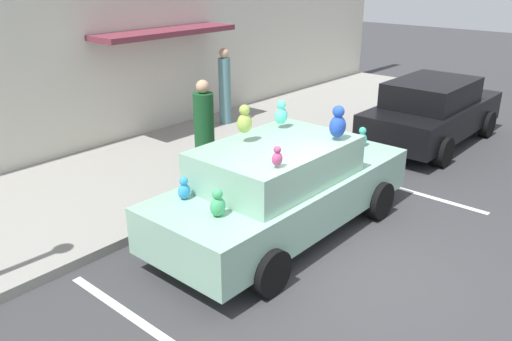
% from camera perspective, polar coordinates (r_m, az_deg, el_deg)
% --- Properties ---
extents(ground_plane, '(60.00, 60.00, 0.00)m').
position_cam_1_polar(ground_plane, '(7.47, 10.79, -10.98)').
color(ground_plane, '#38383A').
extents(sidewalk, '(24.00, 4.00, 0.15)m').
position_cam_1_polar(sidewalk, '(10.50, -13.21, -0.74)').
color(sidewalk, gray).
rests_on(sidewalk, ground).
extents(storefront_building, '(24.00, 1.25, 6.40)m').
position_cam_1_polar(storefront_building, '(11.61, -21.08, 16.45)').
color(storefront_building, beige).
rests_on(storefront_building, ground).
extents(parking_stripe_front, '(0.12, 3.60, 0.01)m').
position_cam_1_polar(parking_stripe_front, '(10.34, 14.89, -1.70)').
color(parking_stripe_front, silver).
rests_on(parking_stripe_front, ground).
extents(parking_stripe_rear, '(0.12, 3.60, 0.01)m').
position_cam_1_polar(parking_stripe_rear, '(6.37, -10.49, -17.49)').
color(parking_stripe_rear, silver).
rests_on(parking_stripe_rear, ground).
extents(plush_covered_car, '(4.64, 2.00, 2.11)m').
position_cam_1_polar(plush_covered_car, '(7.99, 2.98, -1.80)').
color(plush_covered_car, '#8FBEA4').
rests_on(plush_covered_car, ground).
extents(parked_sedan_behind, '(4.34, 1.96, 1.54)m').
position_cam_1_polar(parked_sedan_behind, '(12.90, 18.84, 6.23)').
color(parked_sedan_behind, black).
rests_on(parked_sedan_behind, ground).
extents(teddy_bear_on_sidewalk, '(0.39, 0.33, 0.75)m').
position_cam_1_polar(teddy_bear_on_sidewalk, '(10.96, 1.51, 3.16)').
color(teddy_bear_on_sidewalk, '#9E723D').
rests_on(teddy_bear_on_sidewalk, sidewalk).
extents(pedestrian_near_shopfront, '(0.30, 0.30, 1.92)m').
position_cam_1_polar(pedestrian_near_shopfront, '(13.33, -3.47, 9.07)').
color(pedestrian_near_shopfront, slate).
rests_on(pedestrian_near_shopfront, sidewalk).
extents(pedestrian_walking_past, '(0.39, 0.39, 1.83)m').
position_cam_1_polar(pedestrian_walking_past, '(10.13, -5.73, 4.46)').
color(pedestrian_walking_past, '#174B25').
rests_on(pedestrian_walking_past, sidewalk).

